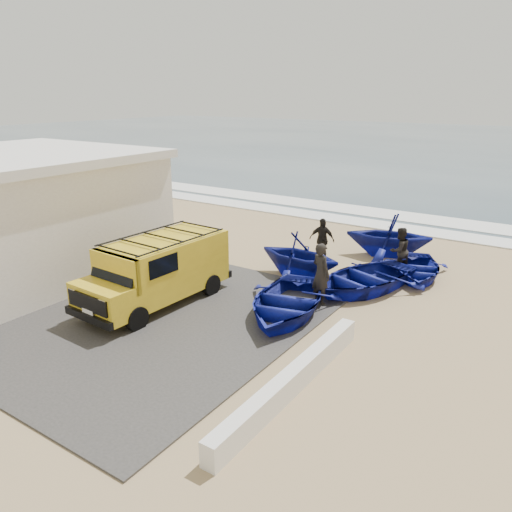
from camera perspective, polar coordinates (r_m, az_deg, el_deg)
The scene contains 16 objects.
ground at distance 16.23m, azimuth -5.98°, elevation -4.78°, with size 160.00×160.00×0.00m, color tan.
slab at distance 16.25m, azimuth -16.00°, elevation -5.31°, with size 12.00×10.00×0.05m, color #403D3B.
ocean at distance 68.40m, azimuth 25.96°, elevation 11.14°, with size 180.00×88.00×0.01m, color #385166.
surf_line at distance 26.10m, azimuth 11.01°, elevation 3.94°, with size 180.00×1.60×0.06m, color white.
surf_wash at distance 28.37m, azimuth 13.00°, elevation 4.93°, with size 180.00×2.20×0.04m, color white.
building at distance 20.00m, azimuth -26.93°, elevation 4.25°, with size 8.40×9.40×4.30m.
parapet at distance 11.36m, azimuth 4.21°, elevation -13.95°, with size 0.35×6.00×0.55m, color silver.
van at distance 15.67m, azimuth -11.10°, elevation -1.41°, with size 2.18×5.04×2.13m.
boat_near_left at distance 14.82m, azimuth 3.43°, elevation -5.22°, with size 2.96×4.14×0.86m, color navy.
boat_near_right at distance 17.00m, azimuth 12.20°, elevation -2.48°, with size 2.95×4.13×0.86m, color navy.
boat_mid_left at distance 17.79m, azimuth 4.95°, elevation 0.14°, with size 2.67×3.09×1.63m, color navy.
boat_mid_right at distance 18.67m, azimuth 17.87°, elevation -1.35°, with size 2.36×3.30×0.68m, color navy.
boat_far_left at distance 20.69m, azimuth 14.95°, elevation 2.35°, with size 2.88×3.33×1.76m, color navy.
fisherman_front at distance 15.50m, azimuth 7.42°, elevation -2.04°, with size 0.72×0.47×1.98m, color black.
fisherman_middle at distance 18.81m, azimuth 16.08°, elevation 0.61°, with size 0.83×0.65×1.71m, color black.
fisherman_back at distance 19.58m, azimuth 7.52°, elevation 1.87°, with size 1.00×0.42×1.71m, color black.
Camera 1 is at (9.65, -11.43, 6.31)m, focal length 35.00 mm.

